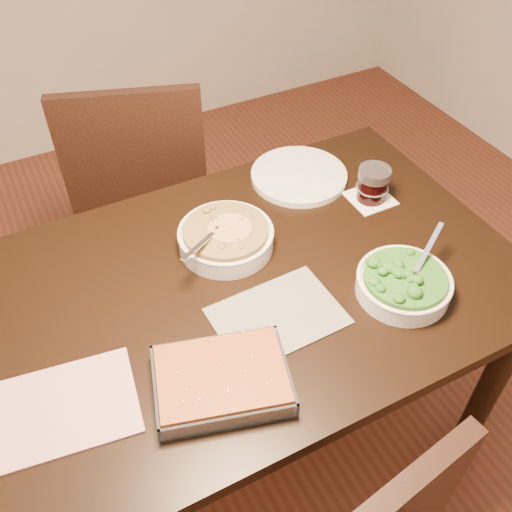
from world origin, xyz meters
The scene contains 11 objects.
ground centered at (0.00, 0.00, 0.00)m, with size 4.00×4.00×0.00m, color #4E2216.
table centered at (0.00, 0.00, 0.65)m, with size 1.40×0.90×0.75m.
magazine_a centered at (-0.49, -0.15, 0.75)m, with size 0.29×0.22×0.01m, color #9D2C4A.
magazine_b centered at (0.02, -0.14, 0.75)m, with size 0.29×0.21×0.01m, color #24232A.
coaster centered at (0.47, 0.13, 0.75)m, with size 0.12×0.12×0.00m, color white.
stew_bowl centered at (0.02, 0.14, 0.78)m, with size 0.25×0.25×0.10m.
broccoli_bowl centered at (0.33, -0.21, 0.78)m, with size 0.25×0.23×0.09m.
baking_dish centered at (-0.18, -0.25, 0.78)m, with size 0.33×0.27×0.05m.
wine_tumbler centered at (0.47, 0.13, 0.81)m, with size 0.09×0.09×0.10m.
dinner_plate centered at (0.34, 0.31, 0.76)m, with size 0.29×0.29×0.02m, color silver.
chair_far centered at (-0.03, 0.77, 0.54)m, with size 0.58×0.58×0.97m.
Camera 1 is at (-0.42, -0.88, 1.80)m, focal length 40.00 mm.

